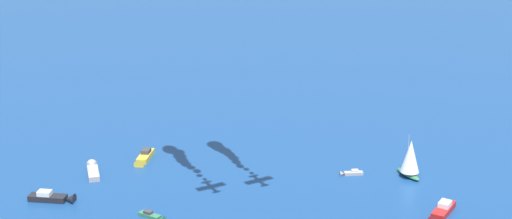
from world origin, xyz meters
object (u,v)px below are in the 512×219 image
Objects in this scene: motorboat_ahead at (93,171)px; motorboat_outer_ring_c at (350,173)px; motorboat_inshore at (54,198)px; sailboat_outer_ring_b at (410,158)px; motorboat_far_port at (144,158)px; motorboat_near_centre at (441,212)px; motorboat_far_stbd at (153,216)px.

motorboat_ahead reaches higher than motorboat_outer_ring_c.
motorboat_inshore is 16.65m from motorboat_ahead.
motorboat_inshore is at bearing -71.37° from sailboat_outer_ring_b.
motorboat_far_port reaches higher than motorboat_ahead.
motorboat_far_port is at bearing -90.72° from motorboat_outer_ring_c.
sailboat_outer_ring_b is (-10.49, 76.68, 4.08)m from motorboat_ahead.
motorboat_near_centre is 28.06m from motorboat_outer_ring_c.
motorboat_near_centre is 1.11× the size of motorboat_ahead.
sailboat_outer_ring_b reaches higher than motorboat_outer_ring_c.
motorboat_far_stbd is at bearing -60.21° from sailboat_outer_ring_b.
sailboat_outer_ring_b is (-20.31, -6.27, 4.00)m from motorboat_near_centre.
motorboat_outer_ring_c is at bearing -133.26° from motorboat_near_centre.
motorboat_ahead is at bearing -82.21° from sailboat_outer_ring_b.
motorboat_far_stbd reaches higher than motorboat_outer_ring_c.
motorboat_near_centre reaches higher than motorboat_outer_ring_c.
motorboat_near_centre reaches higher than motorboat_far_port.
sailboat_outer_ring_b is at bearing 108.63° from motorboat_inshore.
motorboat_far_port is 1.74× the size of motorboat_outer_ring_c.
sailboat_outer_ring_b reaches higher than motorboat_inshore.
motorboat_far_port is (-19.90, -73.06, -0.06)m from motorboat_near_centre.
motorboat_far_port reaches higher than motorboat_far_stbd.
motorboat_inshore is at bearing -85.64° from motorboat_near_centre.
motorboat_inshore reaches higher than motorboat_outer_ring_c.
motorboat_near_centre is 75.72m from motorboat_far_port.
motorboat_ahead reaches higher than motorboat_far_stbd.
motorboat_ahead is at bearing -96.75° from motorboat_near_centre.
motorboat_far_stbd is 0.65× the size of motorboat_ahead.
sailboat_outer_ring_b is 1.81× the size of motorboat_outer_ring_c.
motorboat_inshore is at bearing -10.42° from motorboat_ahead.
motorboat_far_stbd is 1.12× the size of motorboat_outer_ring_c.
motorboat_ahead is 77.50m from sailboat_outer_ring_b.
motorboat_near_centre is at bearing 74.77° from motorboat_far_port.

